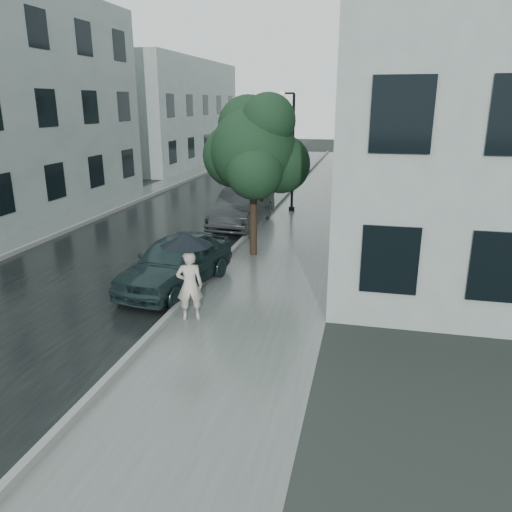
% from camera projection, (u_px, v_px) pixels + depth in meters
% --- Properties ---
extents(ground, '(120.00, 120.00, 0.00)m').
position_uv_depth(ground, '(224.00, 343.00, 10.48)').
color(ground, black).
rests_on(ground, ground).
extents(sidewalk, '(3.50, 60.00, 0.01)m').
position_uv_depth(sidewalk, '(308.00, 218.00, 21.59)').
color(sidewalk, slate).
rests_on(sidewalk, ground).
extents(kerb_near, '(0.15, 60.00, 0.15)m').
position_uv_depth(kerb_near, '(267.00, 215.00, 21.96)').
color(kerb_near, slate).
rests_on(kerb_near, ground).
extents(asphalt_road, '(6.85, 60.00, 0.00)m').
position_uv_depth(asphalt_road, '(192.00, 213.00, 22.74)').
color(asphalt_road, black).
rests_on(asphalt_road, ground).
extents(kerb_far, '(0.15, 60.00, 0.15)m').
position_uv_depth(kerb_far, '(121.00, 208.00, 23.47)').
color(kerb_far, slate).
rests_on(kerb_far, ground).
extents(sidewalk_far, '(1.70, 60.00, 0.01)m').
position_uv_depth(sidewalk_far, '(104.00, 208.00, 23.68)').
color(sidewalk_far, '#4C5451').
rests_on(sidewalk_far, ground).
extents(building_near, '(7.02, 36.00, 9.00)m').
position_uv_depth(building_near, '(428.00, 108.00, 26.12)').
color(building_near, '#96A39F').
rests_on(building_near, ground).
extents(building_far_b, '(7.02, 18.00, 8.00)m').
position_uv_depth(building_far_b, '(165.00, 113.00, 40.17)').
color(building_far_b, '#96A39F').
rests_on(building_far_b, ground).
extents(pedestrian, '(0.70, 0.58, 1.65)m').
position_uv_depth(pedestrian, '(190.00, 285.00, 11.38)').
color(pedestrian, beige).
rests_on(pedestrian, sidewalk).
extents(umbrella, '(1.29, 1.29, 1.17)m').
position_uv_depth(umbrella, '(186.00, 239.00, 11.10)').
color(umbrella, black).
rests_on(umbrella, ground).
extents(street_tree, '(3.51, 3.19, 5.13)m').
position_uv_depth(street_tree, '(254.00, 149.00, 15.61)').
color(street_tree, '#332619').
rests_on(street_tree, ground).
extents(lamp_post, '(0.84, 0.37, 5.31)m').
position_uv_depth(lamp_post, '(290.00, 144.00, 22.27)').
color(lamp_post, black).
rests_on(lamp_post, ground).
extents(car_near, '(2.37, 4.42, 1.43)m').
position_uv_depth(car_near, '(176.00, 261.00, 13.48)').
color(car_near, '#1B2C2E').
rests_on(car_near, ground).
extents(car_far, '(1.78, 4.68, 1.52)m').
position_uv_depth(car_far, '(242.00, 207.00, 20.16)').
color(car_far, '#24272A').
rests_on(car_far, ground).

